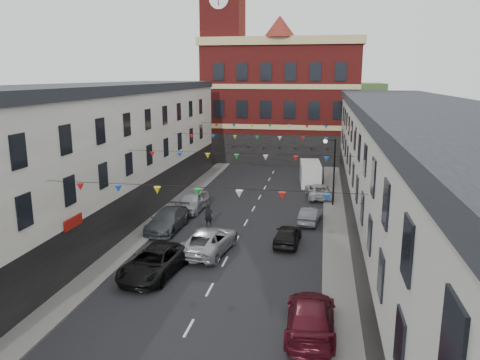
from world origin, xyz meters
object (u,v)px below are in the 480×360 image
Objects in this scene: car_left_c at (154,262)px; car_right_f at (318,191)px; street_lamp at (332,163)px; moving_car at (209,241)px; car_right_e at (310,215)px; car_right_c at (311,317)px; car_left_e at (192,201)px; car_right_d at (288,235)px; pedestrian at (209,215)px; white_van at (310,173)px; car_left_d at (168,220)px.

car_left_c is 21.56m from car_right_f.
street_lamp is 1.05× the size of moving_car.
car_right_c is at bearing 98.88° from car_right_e.
car_right_d is at bearing -34.81° from car_left_e.
pedestrian is at bearing 43.42° from car_right_f.
car_right_c is 0.94× the size of moving_car.
car_right_c is 1.02× the size of white_van.
street_lamp is 3.56× the size of pedestrian.
pedestrian is at bearing -22.29° from car_right_d.
car_left_e is at bearing -60.28° from car_right_c.
pedestrian is (-7.67, -2.16, 0.19)m from car_right_e.
car_left_e is 1.24× the size of car_right_e.
moving_car is at bearing 58.43° from car_right_f.
street_lamp is 1.11× the size of car_right_c.
pedestrian is (0.91, 9.40, 0.06)m from car_left_c.
car_left_d is 3.16× the size of pedestrian.
street_lamp reaches higher than pedestrian.
car_left_e is 4.45m from pedestrian.
car_right_d is at bearing -106.00° from street_lamp.
moving_car is at bearing -64.66° from car_left_e.
car_right_c is 11.26m from car_right_d.
car_left_d is at bearing -144.10° from street_lamp.
car_right_f is 2.85× the size of pedestrian.
white_van reaches higher than car_left_e.
street_lamp is 1.24× the size of car_left_e.
car_right_c is (9.10, -4.70, -0.00)m from car_left_c.
car_left_e is at bearing -133.62° from white_van.
moving_car reaches higher than car_left_d.
pedestrian reaches higher than car_right_c.
moving_car is at bearing 56.82° from car_right_e.
car_right_e is (8.58, 11.56, -0.14)m from car_left_c.
car_right_e is at bearing -93.04° from white_van.
car_right_f is 13.04m from pedestrian.
car_left_c is at bearing 44.83° from car_right_d.
car_left_d is 1.30× the size of car_right_d.
street_lamp is 1.25× the size of car_right_f.
car_right_d is 2.42× the size of pedestrian.
car_right_d is at bearing -24.25° from pedestrian.
car_right_e is 7.97m from pedestrian.
street_lamp is 21.64m from car_right_c.
car_left_d is 1.35× the size of car_right_e.
car_left_d is at bearing 38.80° from car_right_f.
car_right_c reaches higher than car_right_d.
car_right_e is 9.81m from moving_car.
pedestrian is at bearing 29.23° from car_left_d.
car_left_e is 0.92× the size of white_van.
car_right_f is (-1.05, 2.86, -3.24)m from street_lamp.
car_left_d is at bearing 109.98° from car_left_c.
car_left_e reaches higher than car_right_c.
car_right_d is 0.78× the size of white_van.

